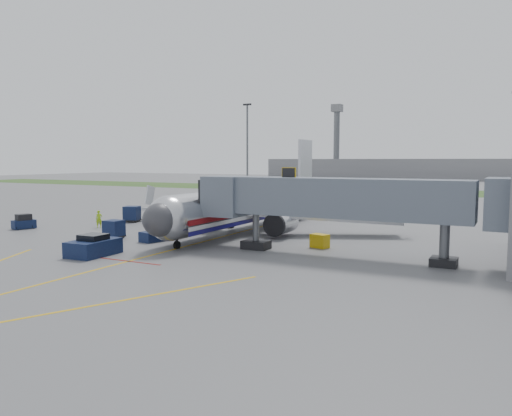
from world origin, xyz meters
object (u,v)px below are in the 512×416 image
at_px(baggage_tug, 24,222).
at_px(belt_loader, 160,235).
at_px(ramp_worker, 99,219).
at_px(pushback_tug, 94,247).
at_px(airliner, 250,205).

bearing_deg(baggage_tug, belt_loader, 1.81).
relative_size(baggage_tug, ramp_worker, 1.34).
height_order(pushback_tug, ramp_worker, ramp_worker).
bearing_deg(belt_loader, baggage_tug, -178.19).
bearing_deg(pushback_tug, belt_loader, 90.24).
relative_size(airliner, ramp_worker, 18.59).
relative_size(airliner, pushback_tug, 8.59).
bearing_deg(belt_loader, ramp_worker, 161.01).
distance_m(airliner, belt_loader, 11.36).
bearing_deg(ramp_worker, baggage_tug, 162.62).
bearing_deg(airliner, ramp_worker, -157.81).
relative_size(pushback_tug, belt_loader, 0.89).
xyz_separation_m(airliner, baggage_tug, (-22.22, -10.99, -1.93)).
bearing_deg(ramp_worker, belt_loader, -71.49).
xyz_separation_m(airliner, pushback_tug, (-4.00, -18.75, -1.94)).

